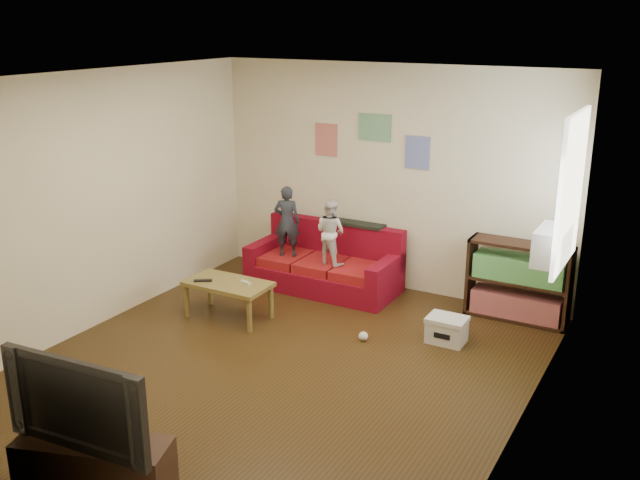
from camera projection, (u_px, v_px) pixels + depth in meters
The scene contains 17 objects.
room_shell at pixel (277, 232), 6.42m from camera, with size 4.52×5.02×2.72m.
sofa at pixel (326, 266), 8.75m from camera, with size 1.82×0.84×0.80m.
child_a at pixel (287, 221), 8.66m from camera, with size 0.32×0.21×0.88m, color #272C36.
child_b at pixel (330, 232), 8.39m from camera, with size 0.38×0.30×0.79m, color white.
coffee_table at pixel (228, 287), 7.83m from camera, with size 0.93×0.51×0.42m.
remote at pixel (203, 280), 7.82m from camera, with size 0.20×0.05×0.02m, color black.
game_controller at pixel (246, 283), 7.75m from camera, with size 0.13×0.04×0.03m, color silver.
bookshelf at pixel (518, 285), 7.78m from camera, with size 1.10×0.33×0.88m.
window at pixel (571, 191), 6.68m from camera, with size 0.04×1.08×1.48m, color white.
ac_unit at pixel (552, 246), 6.90m from camera, with size 0.28×0.55×0.35m, color #B7B2A3.
artwork_left at pixel (326, 140), 8.76m from camera, with size 0.30×0.01×0.40m, color #D87266.
artwork_center at pixel (375, 127), 8.40m from camera, with size 0.42×0.01×0.32m, color #72B27F.
artwork_right at pixel (417, 153), 8.22m from camera, with size 0.30×0.01×0.38m, color #727FCC.
file_box at pixel (447, 329), 7.29m from camera, with size 0.40×0.30×0.27m.
tv_stand at pixel (95, 467), 4.97m from camera, with size 1.09×0.36×0.41m, color #3E261A.
television at pixel (87, 398), 4.80m from camera, with size 1.17×0.15×0.68m, color black.
tissue at pixel (363, 336), 7.35m from camera, with size 0.10×0.10×0.10m, color silver.
Camera 1 is at (3.33, -5.18, 3.20)m, focal length 40.00 mm.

